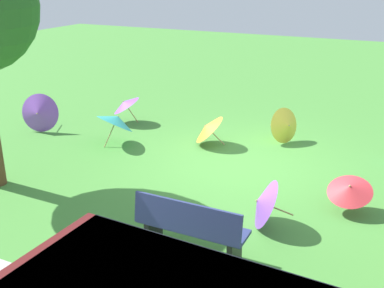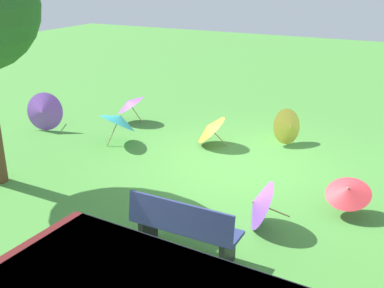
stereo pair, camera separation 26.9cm
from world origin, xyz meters
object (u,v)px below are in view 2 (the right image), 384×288
Objects in this scene: parasol_purple_2 at (43,112)px; parasol_yellow_2 at (289,126)px; parasol_red_0 at (348,191)px; parasol_teal_2 at (119,119)px; park_bench at (184,227)px; parasol_purple_3 at (129,103)px; parasol_purple_1 at (258,204)px; parasol_orange_0 at (209,128)px.

parasol_purple_2 is 6.06m from parasol_yellow_2.
parasol_teal_2 reaches higher than parasol_red_0.
park_bench reaches higher than parasol_yellow_2.
parasol_purple_1 is at bearing 143.95° from parasol_purple_3.
parasol_orange_0 is 1.85m from parasol_yellow_2.
parasol_red_0 is 5.43m from parasol_teal_2.
park_bench is 1.56× the size of parasol_purple_3.
parasol_purple_2 reaches higher than park_bench.
parasol_yellow_2 is (-5.75, -1.89, -0.06)m from parasol_purple_2.
parasol_teal_2 is (3.50, -3.33, 0.12)m from park_bench.
parasol_purple_2 is at bearing -6.93° from parasol_red_0.
parasol_purple_3 is at bearing -36.05° from parasol_purple_1.
parasol_purple_3 is 0.86× the size of parasol_teal_2.
park_bench is at bearing 136.44° from parasol_teal_2.
parasol_purple_2 is (7.56, -0.92, 0.06)m from parasol_red_0.
parasol_red_0 is 1.59m from parasol_purple_1.
parasol_purple_2 is (6.38, -1.99, 0.08)m from parasol_purple_1.
parasol_purple_3 is at bearing -22.26° from parasol_red_0.
parasol_purple_2 is (4.15, 0.96, 0.07)m from parasol_orange_0.
park_bench is 1.76× the size of parasol_yellow_2.
parasol_yellow_2 is (0.63, -3.88, 0.02)m from parasol_purple_1.
park_bench is at bearing 110.81° from parasol_orange_0.
parasol_teal_2 reaches higher than parasol_purple_3.
parasol_yellow_2 is at bearing -57.22° from parasol_red_0.
park_bench is at bearing 51.59° from parasol_red_0.
parasol_purple_2 is 1.13× the size of parasol_yellow_2.
parasol_purple_2 reaches higher than parasol_purple_1.
parasol_orange_0 is (1.59, -4.18, -0.04)m from park_bench.
parasol_red_0 is 7.62m from parasol_purple_2.
park_bench reaches higher than parasol_orange_0.
parasol_purple_3 is 1.62m from parasol_teal_2.
parasol_yellow_2 is 0.76× the size of parasol_teal_2.
parasol_purple_2 reaches higher than parasol_teal_2.
parasol_red_0 is 6.53m from parasol_purple_3.
parasol_purple_3 is 1.13× the size of parasol_yellow_2.
parasol_orange_0 is at bearing -155.84° from parasol_teal_2.
park_bench is 1.56× the size of parasol_purple_2.
parasol_purple_2 is at bearing 18.22° from parasol_yellow_2.
parasol_purple_3 reaches higher than parasol_red_0.
parasol_teal_2 is at bearing 116.35° from parasol_purple_3.
parasol_red_0 is at bearing 173.07° from parasol_purple_2.
parasol_purple_3 is (2.63, -0.59, 0.10)m from parasol_orange_0.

